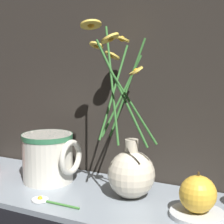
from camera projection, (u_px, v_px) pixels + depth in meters
The scene contains 7 objects.
ground_plane at pixel (106, 201), 0.84m from camera, with size 6.00×6.00×0.00m, color black.
shelf at pixel (106, 198), 0.84m from camera, with size 0.89×0.28×0.01m.
vase_with_flowers at pixel (130, 167), 0.82m from camera, with size 0.18×0.22×0.38m.
ceramic_pitcher at pixel (48, 155), 0.93m from camera, with size 0.15×0.13×0.13m.
saucer_plate at pixel (197, 214), 0.73m from camera, with size 0.11×0.11×0.01m.
orange_fruit at pixel (198, 194), 0.72m from camera, with size 0.07×0.07×0.08m.
loose_daisy at pixel (45, 201), 0.80m from camera, with size 0.12×0.04×0.01m.
Camera 1 is at (0.38, -0.70, 0.33)m, focal length 60.00 mm.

